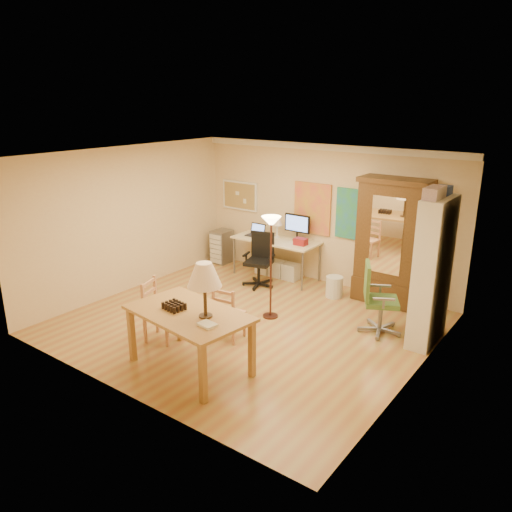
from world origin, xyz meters
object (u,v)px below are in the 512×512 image
Objects in this scene: dining_table at (194,302)px; armoire at (391,250)px; office_chair_black at (259,272)px; bookshelf at (432,273)px; office_chair_green at (378,314)px; computer_desk at (278,254)px.

armoire is (1.14, 3.78, -0.02)m from dining_table.
dining_table is 0.79× the size of armoire.
office_chair_black is 3.52m from bookshelf.
office_chair_green is 0.50× the size of armoire.
dining_table is 3.02m from office_chair_green.
office_chair_black is 2.53m from armoire.
armoire is at bearing 16.68° from office_chair_black.
armoire reaches higher than office_chair_green.
computer_desk is 2.36m from armoire.
computer_desk is at bearing 87.56° from office_chair_black.
armoire is (-0.35, 1.26, 0.67)m from office_chair_green.
armoire is at bearing 105.74° from office_chair_green.
dining_table reaches higher than office_chair_green.
dining_table reaches higher than office_chair_black.
computer_desk is 1.57× the size of office_chair_green.
office_chair_black is at bearing 172.98° from bookshelf.
armoire reaches higher than office_chair_black.
bookshelf reaches higher than office_chair_green.
office_chair_green is at bearing -168.96° from bookshelf.
office_chair_black is at bearing -92.44° from computer_desk.
computer_desk is at bearing 107.47° from dining_table.
bookshelf is (1.07, -1.12, 0.12)m from armoire.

